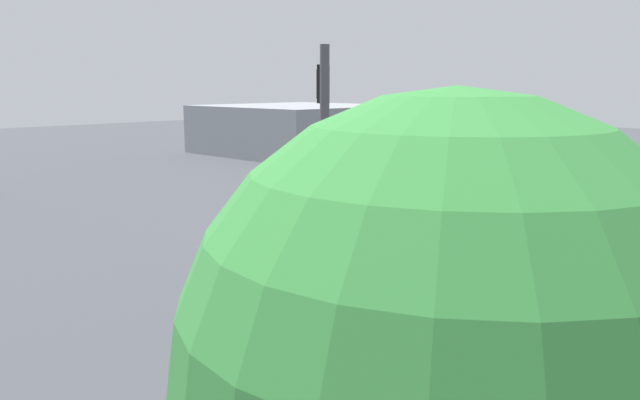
# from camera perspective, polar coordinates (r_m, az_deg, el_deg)

# --- Properties ---
(ground_plane) EXTENTS (127.45, 127.45, 0.00)m
(ground_plane) POSITION_cam_1_polar(r_m,az_deg,el_deg) (23.58, 0.00, -2.16)
(ground_plane) COLOR #3D3F44
(crosswalk_markings) EXTENTS (11.40, 4.40, 0.01)m
(crosswalk_markings) POSITION_cam_1_polar(r_m,az_deg,el_deg) (19.38, 15.37, -5.34)
(crosswalk_markings) COLOR silver
(crosswalk_markings) RESTS_ON ground_plane
(traffic_signal_mast) EXTENTS (5.28, 5.28, 5.90)m
(traffic_signal_mast) POSITION_cam_1_polar(r_m,az_deg,el_deg) (14.18, 0.28, 7.06)
(traffic_signal_mast) COLOR #47474C
(traffic_signal_mast) RESTS_ON ground_plane
(car_1) EXTENTS (2.16, 4.73, 1.55)m
(car_1) POSITION_cam_1_polar(r_m,az_deg,el_deg) (12.78, 26.79, -11.04)
(car_1) COLOR silver
(car_1) RESTS_ON ground_plane
(car_2) EXTENTS (2.14, 4.80, 1.46)m
(car_2) POSITION_cam_1_polar(r_m,az_deg,el_deg) (19.82, 20.95, -3.22)
(car_2) COLOR brown
(car_2) RESTS_ON ground_plane
(corner_building) EXTENTS (12.60, 12.60, 3.62)m
(corner_building) POSITION_cam_1_polar(r_m,az_deg,el_deg) (48.35, -1.86, 6.51)
(corner_building) COLOR gray
(corner_building) RESTS_ON ground_plane
(pedestrian) EXTENTS (0.41, 0.41, 1.64)m
(pedestrian) POSITION_cam_1_polar(r_m,az_deg,el_deg) (34.58, 0.68, 3.43)
(pedestrian) COLOR brown
(pedestrian) RESTS_ON ground_plane
(tree_corner_a) EXTENTS (3.84, 3.84, 5.17)m
(tree_corner_a) POSITION_cam_1_polar(r_m,az_deg,el_deg) (4.60, 11.58, -14.47)
(tree_corner_a) COLOR brown
(tree_corner_a) RESTS_ON ground_plane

